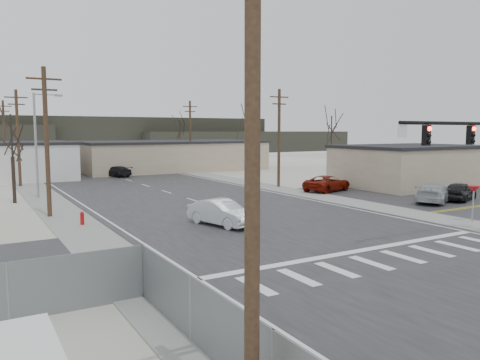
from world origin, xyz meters
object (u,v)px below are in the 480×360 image
Objects in this scene: fire_hydrant at (82,218)px; car_parked_dark_a at (460,191)px; sedan_crossing at (221,213)px; car_far_b at (37,164)px; car_parked_silver at (434,193)px; car_parked_red at (327,183)px; car_far_a at (116,171)px.

fire_hydrant is 0.19× the size of car_parked_dark_a.
sedan_crossing is 22.00m from car_parked_dark_a.
car_parked_silver is at bearing -87.78° from car_far_b.
sedan_crossing reaches higher than car_parked_red.
fire_hydrant is 27.02m from car_parked_silver.
car_parked_red reaches higher than fire_hydrant.
sedan_crossing is 18.79m from car_parked_red.
sedan_crossing is at bearing -30.80° from fire_hydrant.
sedan_crossing is at bearing 102.17° from car_parked_red.
car_parked_silver is at bearing 178.76° from car_parked_red.
car_parked_dark_a is at bearing 96.83° from car_far_a.
fire_hydrant is at bearing 48.29° from car_far_a.
car_parked_red reaches higher than car_far_a.
car_parked_silver reaches higher than car_parked_red.
car_far_a is at bearing 70.78° from fire_hydrant.
car_far_b is (-6.87, 19.37, -0.03)m from car_far_a.
car_parked_dark_a is (21.98, -0.91, -0.03)m from sedan_crossing.
car_parked_red is at bearing -86.17° from car_far_b.
fire_hydrant is 0.16× the size of car_parked_red.
car_parked_dark_a is (26.12, -53.65, 0.12)m from car_far_b.
car_parked_red is (20.52, -43.52, 0.11)m from car_far_b.
car_parked_red is 10.19m from car_parked_silver.
sedan_crossing reaches higher than car_far_b.
car_parked_silver is at bearing -10.61° from fire_hydrant.
sedan_crossing is 33.48m from car_far_a.
sedan_crossing is 19.19m from car_parked_silver.
car_parked_dark_a is at bearing -10.24° from fire_hydrant.
car_parked_silver is (19.18, -0.58, -0.01)m from sedan_crossing.
car_far_a is 37.73m from car_parked_silver.
car_parked_silver reaches higher than fire_hydrant.
car_far_a is at bearing -91.88° from car_far_b.
fire_hydrant is at bearing 60.35° from car_parked_dark_a.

